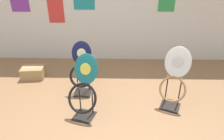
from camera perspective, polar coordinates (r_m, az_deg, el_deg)
The scene contains 6 objects.
ground_plane at distance 2.69m, azimuth -9.50°, elevation -17.85°, with size 14.00×14.00×0.00m, color #8E6642.
wall_back at distance 4.43m, azimuth -4.99°, elevation 19.08°, with size 8.00×0.07×2.60m.
toilet_seat_display_white_plain at distance 3.04m, azimuth 17.36°, elevation -2.93°, with size 0.50×0.50×0.90m.
toilet_seat_display_navy_moon at distance 3.28m, azimuth -8.69°, elevation -0.55°, with size 0.39×0.35×0.86m.
toilet_seat_display_teal_sax at distance 2.74m, azimuth -8.12°, elevation -5.76°, with size 0.47×0.46×0.89m.
storage_box at distance 4.14m, azimuth -21.58°, elevation -0.62°, with size 0.45×0.36×0.21m.
Camera 1 is at (0.47, -1.88, 1.86)m, focal length 32.00 mm.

